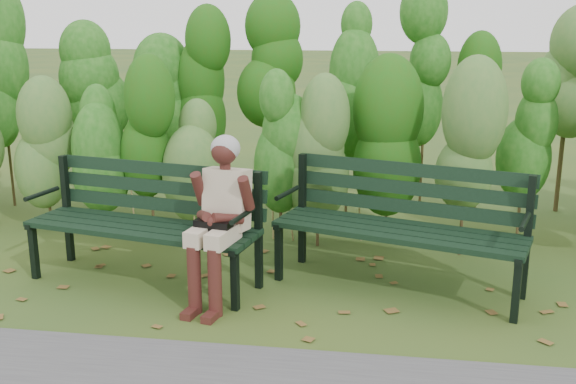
# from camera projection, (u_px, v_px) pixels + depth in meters

# --- Properties ---
(ground) EXTENTS (80.00, 80.00, 0.00)m
(ground) POSITION_uv_depth(u_px,v_px,m) (282.00, 293.00, 5.41)
(ground) COLOR #2E4E21
(hedge_band) EXTENTS (11.04, 1.67, 2.42)m
(hedge_band) POSITION_uv_depth(u_px,v_px,m) (310.00, 107.00, 6.87)
(hedge_band) COLOR #47381E
(hedge_band) RESTS_ON ground
(leaf_litter) EXTENTS (5.67, 1.95, 0.01)m
(leaf_litter) POSITION_uv_depth(u_px,v_px,m) (245.00, 292.00, 5.41)
(leaf_litter) COLOR brown
(leaf_litter) RESTS_ON ground
(bench_left) EXTENTS (2.03, 1.02, 0.97)m
(bench_left) POSITION_uv_depth(u_px,v_px,m) (149.00, 214.00, 5.57)
(bench_left) COLOR black
(bench_left) RESTS_ON ground
(bench_right) EXTENTS (2.09, 1.20, 1.00)m
(bench_right) POSITION_uv_depth(u_px,v_px,m) (403.00, 217.00, 5.44)
(bench_right) COLOR black
(bench_right) RESTS_ON ground
(seated_woman) EXTENTS (0.51, 0.75, 1.29)m
(seated_woman) POSITION_uv_depth(u_px,v_px,m) (220.00, 209.00, 5.10)
(seated_woman) COLOR beige
(seated_woman) RESTS_ON ground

